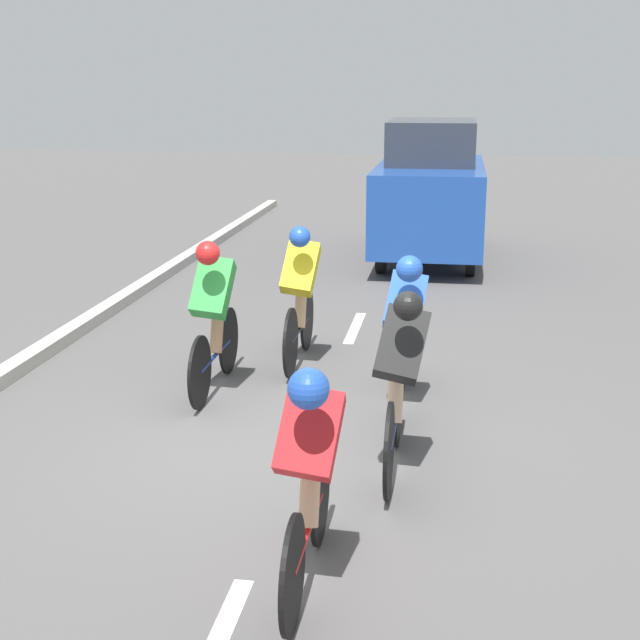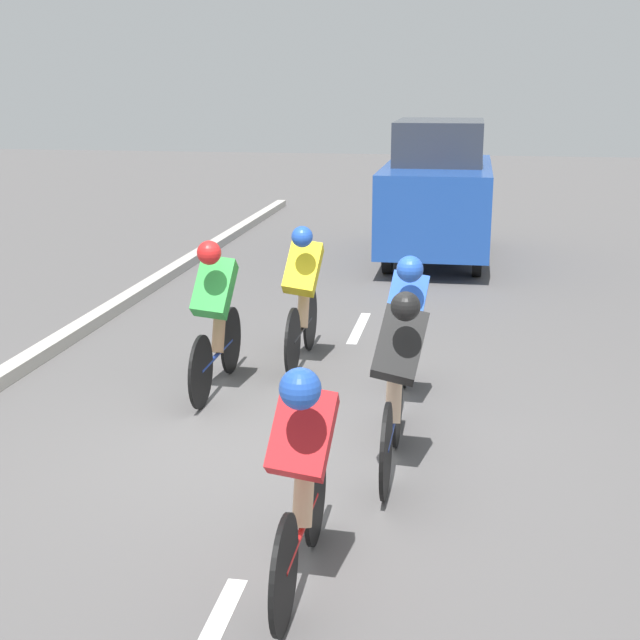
# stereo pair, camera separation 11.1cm
# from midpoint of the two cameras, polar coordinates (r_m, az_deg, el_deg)

# --- Properties ---
(ground_plane) EXTENTS (60.00, 60.00, 0.00)m
(ground_plane) POSITION_cam_midpoint_polar(r_m,az_deg,el_deg) (7.36, -1.49, -8.00)
(ground_plane) COLOR #565454
(lane_stripe_mid) EXTENTS (0.12, 1.40, 0.01)m
(lane_stripe_mid) POSITION_cam_midpoint_polar(r_m,az_deg,el_deg) (7.75, -0.92, -6.76)
(lane_stripe_mid) COLOR white
(lane_stripe_mid) RESTS_ON ground
(lane_stripe_far) EXTENTS (0.12, 1.40, 0.01)m
(lane_stripe_far) POSITION_cam_midpoint_polar(r_m,az_deg,el_deg) (10.75, 1.96, -0.48)
(lane_stripe_far) COLOR white
(lane_stripe_far) RESTS_ON ground
(cyclist_black) EXTENTS (0.42, 1.66, 1.48)m
(cyclist_black) POSITION_cam_midpoint_polar(r_m,az_deg,el_deg) (6.61, 4.58, -3.69)
(cyclist_black) COLOR black
(cyclist_black) RESTS_ON ground
(cyclist_green) EXTENTS (0.37, 1.71, 1.51)m
(cyclist_green) POSITION_cam_midpoint_polar(r_m,az_deg,el_deg) (8.40, -7.22, 0.49)
(cyclist_green) COLOR black
(cyclist_green) RESTS_ON ground
(cyclist_red) EXTENTS (0.38, 1.63, 1.44)m
(cyclist_red) POSITION_cam_midpoint_polar(r_m,az_deg,el_deg) (5.10, -1.36, -9.53)
(cyclist_red) COLOR black
(cyclist_red) RESTS_ON ground
(cyclist_blue) EXTENTS (0.39, 1.72, 1.45)m
(cyclist_blue) POSITION_cam_midpoint_polar(r_m,az_deg,el_deg) (7.97, 4.99, -0.38)
(cyclist_blue) COLOR black
(cyclist_blue) RESTS_ON ground
(cyclist_yellow) EXTENTS (0.39, 1.69, 1.51)m
(cyclist_yellow) POSITION_cam_midpoint_polar(r_m,az_deg,el_deg) (9.17, -1.65, 1.78)
(cyclist_yellow) COLOR black
(cyclist_yellow) RESTS_ON ground
(support_car) EXTENTS (1.70, 4.02, 2.27)m
(support_car) POSITION_cam_midpoint_polar(r_m,az_deg,el_deg) (14.92, 6.86, 8.18)
(support_car) COLOR black
(support_car) RESTS_ON ground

